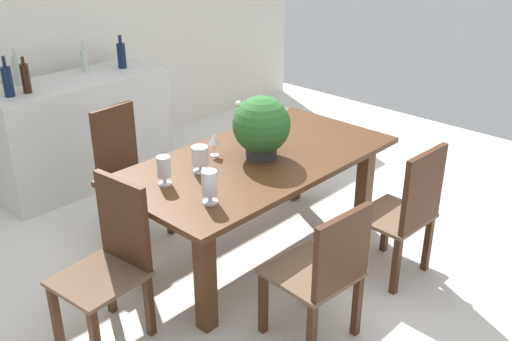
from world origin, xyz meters
TOP-DOWN VIEW (x-y plane):
  - ground_plane at (0.00, 0.00)m, footprint 7.04×7.04m
  - back_wall at (0.00, 2.60)m, footprint 6.40×0.10m
  - dining_table at (0.00, 0.06)m, footprint 2.01×1.05m
  - chair_near_right at (0.45, -0.90)m, footprint 0.49×0.44m
  - chair_far_left at (-0.46, 1.01)m, footprint 0.43×0.46m
  - chair_near_left at (-0.46, -0.90)m, footprint 0.51×0.50m
  - chair_head_end at (-1.23, 0.07)m, footprint 0.51×0.48m
  - flower_centerpiece at (0.03, 0.05)m, footprint 0.40×0.41m
  - crystal_vase_left at (-0.71, 0.19)m, footprint 0.09×0.09m
  - crystal_vase_center_near at (-0.43, 0.17)m, footprint 0.11×0.11m
  - crystal_vase_right at (-0.69, -0.20)m, footprint 0.10×0.10m
  - wine_glass at (-0.18, 0.30)m, footprint 0.07×0.07m
  - kitchen_counter at (-0.19, 2.07)m, footprint 1.60×0.62m
  - wine_bottle_dark at (-0.67, 1.98)m, footprint 0.07×0.07m
  - wine_bottle_clear at (-0.81, 2.00)m, footprint 0.08×0.08m
  - wine_bottle_amber at (-0.61, 2.24)m, footprint 0.08×0.08m
  - wine_bottle_tall at (0.00, 2.19)m, footprint 0.06×0.06m
  - wine_bottle_green at (0.32, 2.07)m, footprint 0.08×0.08m

SIDE VIEW (x-z plane):
  - ground_plane at x=0.00m, z-range 0.00..0.00m
  - kitchen_counter at x=-0.19m, z-range 0.00..0.98m
  - chair_near_left at x=-0.46m, z-range 0.05..0.96m
  - chair_head_end at x=-1.23m, z-range 0.04..1.03m
  - chair_near_right at x=0.45m, z-range 0.05..1.03m
  - chair_far_left at x=-0.46m, z-range 0.04..1.05m
  - dining_table at x=0.00m, z-range 0.27..1.03m
  - crystal_vase_center_near at x=-0.43m, z-range 0.79..0.97m
  - crystal_vase_left at x=-0.71m, z-range 0.79..0.98m
  - wine_glass at x=-0.18m, z-range 0.81..0.97m
  - crystal_vase_right at x=-0.69m, z-range 0.79..1.00m
  - flower_centerpiece at x=0.03m, z-range 0.78..1.22m
  - wine_bottle_tall at x=0.00m, z-range 0.95..1.23m
  - wine_bottle_green at x=0.32m, z-range 0.95..1.25m
  - wine_bottle_amber at x=-0.61m, z-range 0.95..1.26m
  - wine_bottle_dark at x=-0.67m, z-range 0.95..1.25m
  - wine_bottle_clear at x=-0.81m, z-range 0.94..1.27m
  - back_wall at x=0.00m, z-range 0.00..2.60m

